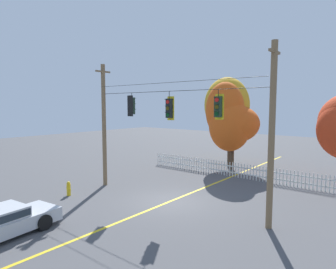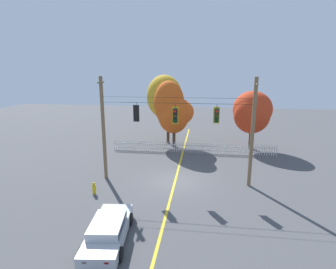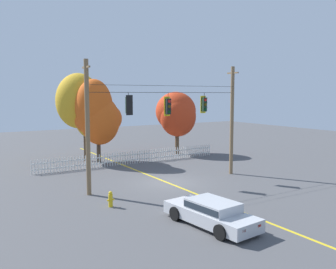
{
  "view_description": "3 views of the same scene",
  "coord_description": "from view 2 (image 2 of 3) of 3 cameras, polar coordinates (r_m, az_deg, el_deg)",
  "views": [
    {
      "loc": [
        9.5,
        -11.83,
        5.08
      ],
      "look_at": [
        -0.35,
        0.31,
        3.57
      ],
      "focal_mm": 31.27,
      "sensor_mm": 36.0,
      "label": 1
    },
    {
      "loc": [
        1.99,
        -18.81,
        8.25
      ],
      "look_at": [
        -0.56,
        0.22,
        3.54
      ],
      "focal_mm": 29.16,
      "sensor_mm": 36.0,
      "label": 2
    },
    {
      "loc": [
        -12.13,
        -19.76,
        5.74
      ],
      "look_at": [
        0.22,
        0.39,
        3.13
      ],
      "focal_mm": 38.96,
      "sensor_mm": 36.0,
      "label": 3
    }
  ],
  "objects": [
    {
      "name": "traffic_signal_southbound_primary",
      "position": [
        19.65,
        -6.57,
        4.48
      ],
      "size": [
        0.43,
        0.38,
        1.35
      ],
      "color": "black"
    },
    {
      "name": "autumn_maple_near_fence",
      "position": [
        29.82,
        -0.21,
        6.85
      ],
      "size": [
        4.23,
        3.75,
        7.53
      ],
      "color": "#473828",
      "rests_on": "ground"
    },
    {
      "name": "signal_support_span",
      "position": [
        19.4,
        1.54,
        0.92
      ],
      "size": [
        10.93,
        1.1,
        7.69
      ],
      "color": "brown",
      "rests_on": "ground"
    },
    {
      "name": "autumn_oak_far_east",
      "position": [
        29.17,
        17.2,
        4.58
      ],
      "size": [
        3.96,
        3.91,
        5.98
      ],
      "color": "brown",
      "rests_on": "ground"
    },
    {
      "name": "white_picket_fence",
      "position": [
        27.18,
        5.12,
        -2.78
      ],
      "size": [
        16.13,
        0.06,
        1.04
      ],
      "color": "silver",
      "rests_on": "ground"
    },
    {
      "name": "ground",
      "position": [
        20.64,
        1.47,
        -9.78
      ],
      "size": [
        80.0,
        80.0,
        0.0
      ],
      "primitive_type": "plane",
      "color": "#4C4C4F"
    },
    {
      "name": "traffic_signal_northbound_secondary",
      "position": [
        19.21,
        1.52,
        3.97
      ],
      "size": [
        0.43,
        0.38,
        1.5
      ],
      "color": "black"
    },
    {
      "name": "fire_hydrant",
      "position": [
        19.24,
        -15.21,
        -10.79
      ],
      "size": [
        0.38,
        0.22,
        0.82
      ],
      "color": "gold",
      "rests_on": "ground"
    },
    {
      "name": "lane_centerline_stripe",
      "position": [
        20.63,
        1.47,
        -9.77
      ],
      "size": [
        0.16,
        36.0,
        0.01
      ],
      "primitive_type": "cube",
      "color": "gold",
      "rests_on": "ground"
    },
    {
      "name": "parked_car",
      "position": [
        14.3,
        -12.4,
        -18.9
      ],
      "size": [
        2.23,
        4.76,
        1.15
      ],
      "color": "#B7BABF",
      "rests_on": "ground"
    },
    {
      "name": "autumn_maple_mid",
      "position": [
        28.55,
        0.97,
        5.16
      ],
      "size": [
        4.13,
        4.04,
        6.99
      ],
      "color": "#473828",
      "rests_on": "ground"
    },
    {
      "name": "traffic_signal_westbound_side",
      "position": [
        19.11,
        10.11,
        3.95
      ],
      "size": [
        0.43,
        0.38,
        1.38
      ],
      "color": "black"
    }
  ]
}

